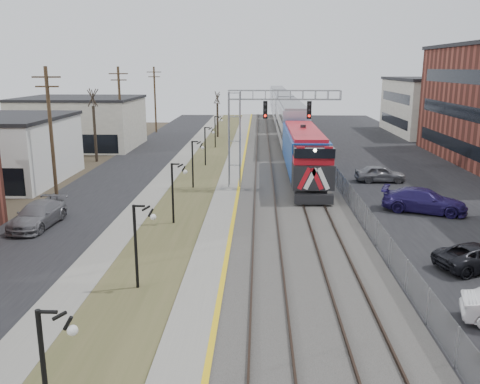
{
  "coord_description": "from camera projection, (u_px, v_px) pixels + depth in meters",
  "views": [
    {
      "loc": [
        1.52,
        -13.45,
        9.92
      ],
      "look_at": [
        0.4,
        16.24,
        2.6
      ],
      "focal_mm": 38.0,
      "sensor_mm": 36.0,
      "label": 1
    }
  ],
  "objects": [
    {
      "name": "utility_poles",
      "position": [
        51.0,
        133.0,
        39.07
      ],
      "size": [
        0.28,
        80.28,
        10.0
      ],
      "color": "#4C3823",
      "rests_on": "ground"
    },
    {
      "name": "car_lot_d",
      "position": [
        424.0,
        201.0,
        35.4
      ],
      "size": [
        6.15,
        4.19,
        1.65
      ],
      "primitive_type": "imported",
      "rotation": [
        0.0,
        0.0,
        1.21
      ],
      "color": "#1F164F",
      "rests_on": "ground"
    },
    {
      "name": "platform",
      "position": [
        233.0,
        171.0,
        49.45
      ],
      "size": [
        2.0,
        120.0,
        0.24
      ],
      "primitive_type": "cube",
      "color": "gray",
      "rests_on": "ground"
    },
    {
      "name": "car_street_b",
      "position": [
        38.0,
        215.0,
        32.23
      ],
      "size": [
        2.43,
        5.35,
        1.52
      ],
      "primitive_type": "imported",
      "rotation": [
        0.0,
        0.0,
        -0.06
      ],
      "color": "slate",
      "rests_on": "ground"
    },
    {
      "name": "lampposts",
      "position": [
        173.0,
        193.0,
        32.89
      ],
      "size": [
        0.14,
        62.14,
        4.0
      ],
      "color": "black",
      "rests_on": "ground"
    },
    {
      "name": "ballast_bed",
      "position": [
        284.0,
        171.0,
        49.27
      ],
      "size": [
        8.0,
        120.0,
        0.2
      ],
      "primitive_type": "cube",
      "color": "#595651",
      "rests_on": "ground"
    },
    {
      "name": "track_far",
      "position": [
        300.0,
        169.0,
        49.17
      ],
      "size": [
        1.58,
        120.0,
        0.15
      ],
      "color": "#2D2119",
      "rests_on": "ballast_bed"
    },
    {
      "name": "grass_median",
      "position": [
        202.0,
        171.0,
        49.58
      ],
      "size": [
        4.0,
        120.0,
        0.06
      ],
      "primitive_type": "cube",
      "color": "#484C28",
      "rests_on": "ground"
    },
    {
      "name": "sidewalk",
      "position": [
        172.0,
        171.0,
        49.68
      ],
      "size": [
        2.0,
        120.0,
        0.08
      ],
      "primitive_type": "cube",
      "color": "gray",
      "rests_on": "ground"
    },
    {
      "name": "signal_gantry",
      "position": [
        255.0,
        122.0,
        41.26
      ],
      "size": [
        9.0,
        1.07,
        8.15
      ],
      "color": "gray",
      "rests_on": "ground"
    },
    {
      "name": "street_west",
      "position": [
        126.0,
        171.0,
        49.85
      ],
      "size": [
        7.0,
        120.0,
        0.04
      ],
      "primitive_type": "cube",
      "color": "black",
      "rests_on": "ground"
    },
    {
      "name": "train",
      "position": [
        285.0,
        113.0,
        79.05
      ],
      "size": [
        3.0,
        85.85,
        5.33
      ],
      "color": "#12409A",
      "rests_on": "ground"
    },
    {
      "name": "bare_trees",
      "position": [
        123.0,
        138.0,
        53.05
      ],
      "size": [
        12.3,
        42.3,
        5.95
      ],
      "color": "#382D23",
      "rests_on": "ground"
    },
    {
      "name": "fence",
      "position": [
        328.0,
        164.0,
        48.95
      ],
      "size": [
        0.04,
        120.0,
        1.6
      ],
      "primitive_type": "cube",
      "color": "gray",
      "rests_on": "ground"
    },
    {
      "name": "track_near",
      "position": [
        264.0,
        169.0,
        49.3
      ],
      "size": [
        1.58,
        120.0,
        0.15
      ],
      "color": "#2D2119",
      "rests_on": "ballast_bed"
    },
    {
      "name": "car_lot_e",
      "position": [
        380.0,
        174.0,
        44.82
      ],
      "size": [
        4.35,
        1.76,
        1.48
      ],
      "primitive_type": "imported",
      "rotation": [
        0.0,
        0.0,
        1.57
      ],
      "color": "slate",
      "rests_on": "ground"
    },
    {
      "name": "parking_lot",
      "position": [
        409.0,
        173.0,
        48.85
      ],
      "size": [
        16.0,
        120.0,
        0.04
      ],
      "primitive_type": "cube",
      "color": "black",
      "rests_on": "ground"
    },
    {
      "name": "platform_edge",
      "position": [
        242.0,
        169.0,
        49.38
      ],
      "size": [
        0.24,
        120.0,
        0.01
      ],
      "primitive_type": "cube",
      "color": "gold",
      "rests_on": "platform"
    },
    {
      "name": "car_lot_c",
      "position": [
        480.0,
        257.0,
        25.49
      ],
      "size": [
        5.06,
        3.55,
        1.28
      ],
      "primitive_type": "imported",
      "rotation": [
        0.0,
        0.0,
        1.91
      ],
      "color": "black",
      "rests_on": "ground"
    }
  ]
}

